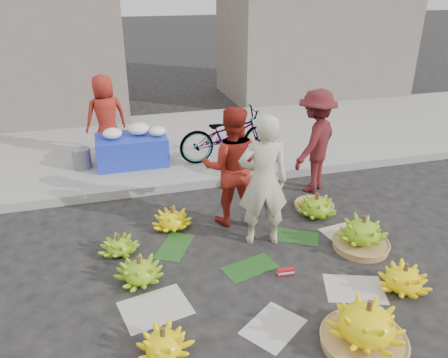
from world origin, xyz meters
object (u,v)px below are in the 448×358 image
object	(u,v)px
banana_bunch_0	(140,271)
bicycle	(228,135)
banana_bunch_4	(362,234)
flower_table	(132,148)
vendor_cream	(263,182)

from	to	relation	value
banana_bunch_0	bicycle	xyz separation A→B (m)	(1.95, 3.04, 0.45)
banana_bunch_4	flower_table	xyz separation A→B (m)	(-2.58, 3.42, 0.21)
banana_bunch_0	vendor_cream	distance (m)	1.83
banana_bunch_4	vendor_cream	xyz separation A→B (m)	(-1.18, 0.51, 0.66)
vendor_cream	banana_bunch_4	bearing A→B (deg)	167.56
banana_bunch_0	vendor_cream	bearing A→B (deg)	14.62
banana_bunch_0	banana_bunch_4	world-z (taller)	banana_bunch_4
banana_bunch_0	vendor_cream	size ratio (longest dim) A/B	0.39
vendor_cream	banana_bunch_0	bearing A→B (deg)	25.68
banana_bunch_0	banana_bunch_4	size ratio (longest dim) A/B	0.83
banana_bunch_4	banana_bunch_0	bearing A→B (deg)	178.22
banana_bunch_0	flower_table	distance (m)	3.35
vendor_cream	bicycle	world-z (taller)	vendor_cream
banana_bunch_4	bicycle	size ratio (longest dim) A/B	0.45
banana_bunch_0	flower_table	world-z (taller)	flower_table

